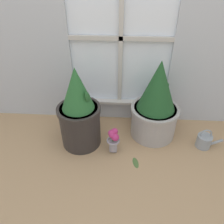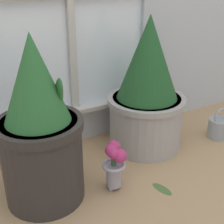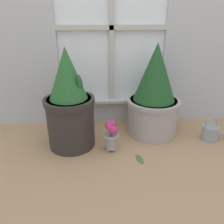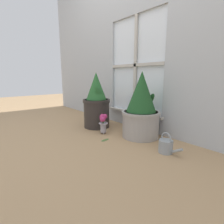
{
  "view_description": "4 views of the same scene",
  "coord_description": "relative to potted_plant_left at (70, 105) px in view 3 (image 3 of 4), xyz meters",
  "views": [
    {
      "loc": [
        0.04,
        -1.2,
        1.36
      ],
      "look_at": [
        -0.05,
        0.22,
        0.33
      ],
      "focal_mm": 35.0,
      "sensor_mm": 36.0,
      "label": 1
    },
    {
      "loc": [
        -0.6,
        -0.89,
        0.91
      ],
      "look_at": [
        0.01,
        0.19,
        0.34
      ],
      "focal_mm": 50.0,
      "sensor_mm": 36.0,
      "label": 2
    },
    {
      "loc": [
        -0.1,
        -1.22,
        0.89
      ],
      "look_at": [
        -0.02,
        0.25,
        0.24
      ],
      "focal_mm": 35.0,
      "sensor_mm": 36.0,
      "label": 3
    },
    {
      "loc": [
        1.55,
        -1.08,
        0.66
      ],
      "look_at": [
        0.02,
        0.19,
        0.26
      ],
      "focal_mm": 28.0,
      "sensor_mm": 36.0,
      "label": 4
    }
  ],
  "objects": [
    {
      "name": "ground_plane",
      "position": [
        0.32,
        -0.2,
        -0.32
      ],
      "size": [
        10.0,
        10.0,
        0.0
      ],
      "primitive_type": "plane",
      "color": "tan"
    },
    {
      "name": "fallen_leaf",
      "position": [
        0.47,
        -0.22,
        -0.31
      ],
      "size": [
        0.07,
        0.12,
        0.01
      ],
      "color": "#476633",
      "rests_on": "ground_plane"
    },
    {
      "name": "potted_plant_right",
      "position": [
        0.63,
        0.15,
        0.0
      ],
      "size": [
        0.42,
        0.42,
        0.72
      ],
      "color": "#9E9993",
      "rests_on": "ground_plane"
    },
    {
      "name": "flower_vase",
      "position": [
        0.28,
        -0.1,
        -0.17
      ],
      "size": [
        0.11,
        0.11,
        0.23
      ],
      "color": "#99939E",
      "rests_on": "ground_plane"
    },
    {
      "name": "potted_plant_left",
      "position": [
        0.0,
        0.0,
        0.0
      ],
      "size": [
        0.35,
        0.35,
        0.71
      ],
      "color": "#2D2826",
      "rests_on": "ground_plane"
    },
    {
      "name": "watering_can",
      "position": [
        1.06,
        0.01,
        -0.25
      ],
      "size": [
        0.22,
        0.12,
        0.19
      ],
      "color": "gray",
      "rests_on": "ground_plane"
    }
  ]
}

